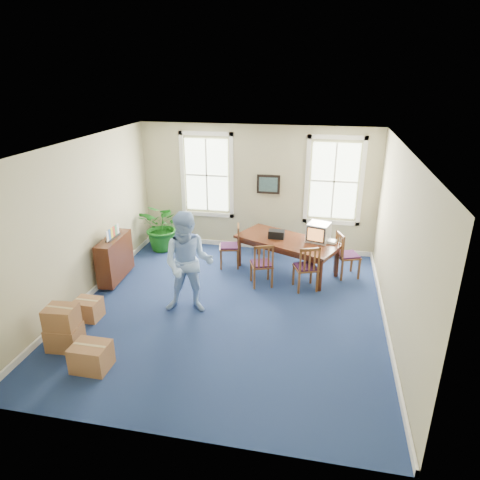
% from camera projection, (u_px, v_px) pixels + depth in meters
% --- Properties ---
extents(floor, '(6.50, 6.50, 0.00)m').
position_uv_depth(floor, '(229.00, 309.00, 8.48)').
color(floor, navy).
rests_on(floor, ground).
extents(ceiling, '(6.50, 6.50, 0.00)m').
position_uv_depth(ceiling, '(227.00, 146.00, 7.29)').
color(ceiling, white).
rests_on(ceiling, ground).
extents(wall_back, '(6.50, 0.00, 6.50)m').
position_uv_depth(wall_back, '(257.00, 189.00, 10.84)').
color(wall_back, tan).
rests_on(wall_back, ground).
extents(wall_front, '(6.50, 0.00, 6.50)m').
position_uv_depth(wall_front, '(166.00, 332.00, 4.93)').
color(wall_front, tan).
rests_on(wall_front, ground).
extents(wall_left, '(0.00, 6.50, 6.50)m').
position_uv_depth(wall_left, '(80.00, 223.00, 8.44)').
color(wall_left, tan).
rests_on(wall_left, ground).
extents(wall_right, '(0.00, 6.50, 6.50)m').
position_uv_depth(wall_right, '(398.00, 246.00, 7.33)').
color(wall_right, tan).
rests_on(wall_right, ground).
extents(baseboard_back, '(6.00, 0.04, 0.12)m').
position_uv_depth(baseboard_back, '(256.00, 245.00, 11.39)').
color(baseboard_back, white).
rests_on(baseboard_back, ground).
extents(baseboard_left, '(0.04, 6.50, 0.12)m').
position_uv_depth(baseboard_left, '(92.00, 292.00, 9.00)').
color(baseboard_left, white).
rests_on(baseboard_left, ground).
extents(baseboard_right, '(0.04, 6.50, 0.12)m').
position_uv_depth(baseboard_right, '(385.00, 323.00, 7.91)').
color(baseboard_right, white).
rests_on(baseboard_right, ground).
extents(window_left, '(1.40, 0.12, 2.20)m').
position_uv_depth(window_left, '(207.00, 175.00, 10.95)').
color(window_left, white).
rests_on(window_left, ground).
extents(window_right, '(1.40, 0.12, 2.20)m').
position_uv_depth(window_right, '(334.00, 181.00, 10.36)').
color(window_right, white).
rests_on(window_right, ground).
extents(wall_picture, '(0.58, 0.06, 0.48)m').
position_uv_depth(wall_picture, '(268.00, 184.00, 10.69)').
color(wall_picture, black).
rests_on(wall_picture, ground).
extents(conference_table, '(2.56, 1.93, 0.79)m').
position_uv_depth(conference_table, '(287.00, 255.00, 9.95)').
color(conference_table, '#472011').
rests_on(conference_table, ground).
extents(crt_tv, '(0.59, 0.62, 0.42)m').
position_uv_depth(crt_tv, '(319.00, 232.00, 9.65)').
color(crt_tv, '#B7B7BC').
rests_on(crt_tv, conference_table).
extents(game_console, '(0.22, 0.26, 0.05)m').
position_uv_depth(game_console, '(332.00, 242.00, 9.61)').
color(game_console, white).
rests_on(game_console, conference_table).
extents(equipment_bag, '(0.36, 0.24, 0.18)m').
position_uv_depth(equipment_bag, '(276.00, 234.00, 9.87)').
color(equipment_bag, black).
rests_on(equipment_bag, conference_table).
extents(chair_near_left, '(0.58, 0.58, 1.00)m').
position_uv_depth(chair_near_left, '(262.00, 264.00, 9.28)').
color(chair_near_left, brown).
rests_on(chair_near_left, ground).
extents(chair_near_right, '(0.60, 0.60, 1.03)m').
position_uv_depth(chair_near_right, '(306.00, 267.00, 9.10)').
color(chair_near_right, brown).
rests_on(chair_near_right, ground).
extents(chair_end_left, '(0.56, 0.56, 1.03)m').
position_uv_depth(chair_end_left, '(229.00, 246.00, 10.16)').
color(chair_end_left, brown).
rests_on(chair_end_left, ground).
extents(chair_end_right, '(0.61, 0.61, 1.05)m').
position_uv_depth(chair_end_right, '(348.00, 255.00, 9.65)').
color(chair_end_right, brown).
rests_on(chair_end_right, ground).
extents(man, '(1.08, 0.89, 2.02)m').
position_uv_depth(man, '(188.00, 264.00, 8.07)').
color(man, '#92B9F0').
rests_on(man, ground).
extents(credenza, '(0.40, 1.22, 0.95)m').
position_uv_depth(credenza, '(115.00, 261.00, 9.47)').
color(credenza, '#472011').
rests_on(credenza, ground).
extents(brochure_rack, '(0.19, 0.60, 0.26)m').
position_uv_depth(brochure_rack, '(113.00, 236.00, 9.24)').
color(brochure_rack, '#99999E').
rests_on(brochure_rack, credenza).
extents(potted_plant, '(1.37, 1.26, 1.29)m').
position_uv_depth(potted_plant, '(163.00, 227.00, 11.05)').
color(potted_plant, '#155A15').
rests_on(potted_plant, ground).
extents(cardboard_boxes, '(1.50, 1.50, 0.82)m').
position_uv_depth(cardboard_boxes, '(78.00, 325.00, 7.22)').
color(cardboard_boxes, '#A16A41').
rests_on(cardboard_boxes, ground).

